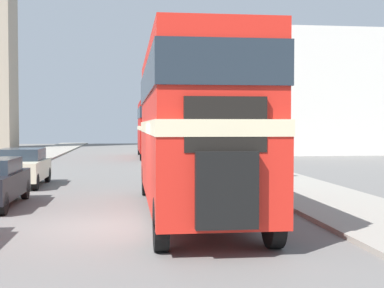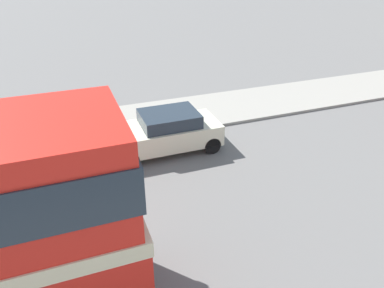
# 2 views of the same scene
# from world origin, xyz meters

# --- Properties ---
(ground_plane) EXTENTS (120.00, 120.00, 0.00)m
(ground_plane) POSITION_xyz_m (0.00, 0.00, 0.00)
(ground_plane) COLOR slate
(sidewalk_right) EXTENTS (3.50, 120.00, 0.12)m
(sidewalk_right) POSITION_xyz_m (6.75, 0.00, 0.06)
(sidewalk_right) COLOR gray
(sidewalk_right) RESTS_ON ground_plane
(double_decker_bus) EXTENTS (2.56, 10.46, 4.47)m
(double_decker_bus) POSITION_xyz_m (2.13, 1.67, 2.64)
(double_decker_bus) COLOR red
(double_decker_bus) RESTS_ON ground_plane
(bus_distant) EXTENTS (2.40, 9.43, 4.17)m
(bus_distant) POSITION_xyz_m (2.39, 28.10, 2.48)
(bus_distant) COLOR #B2140F
(bus_distant) RESTS_ON ground_plane
(car_parked_far) EXTENTS (1.81, 3.96, 1.51)m
(car_parked_far) POSITION_xyz_m (-3.90, 9.23, 0.78)
(car_parked_far) COLOR beige
(car_parked_far) RESTS_ON ground_plane
(pedestrian_walking) EXTENTS (0.34, 0.34, 1.67)m
(pedestrian_walking) POSITION_xyz_m (7.09, 10.23, 1.06)
(pedestrian_walking) COLOR #282833
(pedestrian_walking) RESTS_ON sidewalk_right
(shop_building_block) EXTENTS (20.24, 11.86, 10.37)m
(shop_building_block) POSITION_xyz_m (19.90, 34.07, 5.18)
(shop_building_block) COLOR silver
(shop_building_block) RESTS_ON ground_plane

